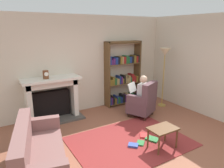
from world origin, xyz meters
name	(u,v)px	position (x,y,z in m)	size (l,w,h in m)	color
ground	(139,148)	(0.00, 0.00, 0.00)	(14.00, 14.00, 0.00)	brown
back_wall	(84,64)	(0.00, 2.55, 1.35)	(5.60, 0.10, 2.70)	beige
side_wall_right	(184,63)	(2.65, 1.25, 1.35)	(0.10, 5.20, 2.70)	beige
area_rug	(130,141)	(0.00, 0.30, 0.01)	(2.40, 1.80, 0.01)	maroon
fireplace	(52,98)	(-1.06, 2.30, 0.60)	(1.47, 0.64, 1.13)	#4C4742
mantel_clock	(46,75)	(-1.19, 2.20, 1.24)	(0.14, 0.14, 0.21)	brown
bookshelf	(123,75)	(1.18, 2.33, 0.93)	(1.16, 0.32, 1.97)	brown
armchair_reading	(143,102)	(1.09, 1.20, 0.42)	(0.84, 0.83, 0.97)	#331E14
seated_reader	(140,94)	(1.04, 1.31, 0.62)	(0.51, 0.60, 1.14)	silver
sofa_floral	(38,155)	(-1.85, 0.30, 0.32)	(1.08, 1.82, 0.85)	#805753
side_table	(163,131)	(0.40, -0.22, 0.37)	(0.56, 0.39, 0.44)	brown
scattered_books	(144,140)	(0.26, 0.15, 0.03)	(0.78, 0.51, 0.04)	#267233
floor_lamp	(165,57)	(2.13, 1.55, 1.51)	(0.32, 0.32, 1.78)	#B7933F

